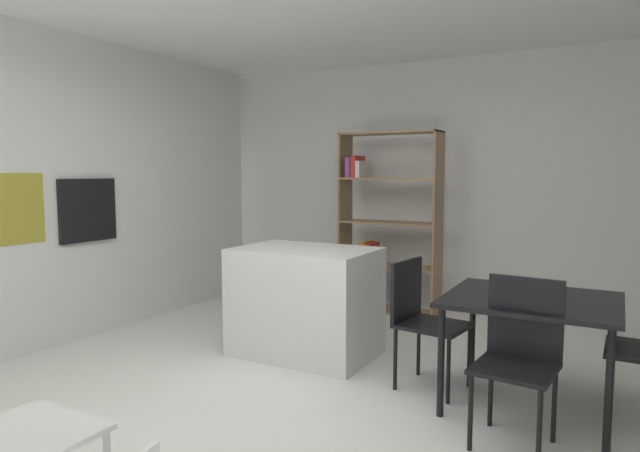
% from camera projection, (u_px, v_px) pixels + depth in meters
% --- Properties ---
extents(ground_plane, '(8.67, 8.67, 0.00)m').
position_uv_depth(ground_plane, '(274.00, 406.00, 3.61)').
color(ground_plane, silver).
extents(back_partition, '(6.22, 0.06, 2.77)m').
position_uv_depth(back_partition, '(426.00, 186.00, 6.20)').
color(back_partition, silver).
rests_on(back_partition, ground_plane).
extents(tall_cabinet_run_left, '(0.66, 5.70, 2.77)m').
position_uv_depth(tall_cabinet_run_left, '(13.00, 189.00, 4.78)').
color(tall_cabinet_run_left, silver).
rests_on(tall_cabinet_run_left, ground_plane).
extents(built_in_oven, '(0.06, 0.60, 0.58)m').
position_uv_depth(built_in_oven, '(88.00, 210.00, 5.05)').
color(built_in_oven, black).
rests_on(built_in_oven, ground_plane).
extents(kitchen_island, '(1.15, 0.78, 0.90)m').
position_uv_depth(kitchen_island, '(305.00, 301.00, 4.61)').
color(kitchen_island, silver).
rests_on(kitchen_island, ground_plane).
extents(open_bookshelf, '(1.11, 0.34, 1.97)m').
position_uv_depth(open_bookshelf, '(381.00, 229.00, 6.07)').
color(open_bookshelf, '#997551').
rests_on(open_bookshelf, ground_plane).
extents(dining_table, '(1.05, 0.94, 0.73)m').
position_uv_depth(dining_table, '(531.00, 308.00, 3.53)').
color(dining_table, black).
rests_on(dining_table, ground_plane).
extents(dining_chair_near, '(0.46, 0.46, 0.93)m').
position_uv_depth(dining_chair_near, '(520.00, 347.00, 3.10)').
color(dining_chair_near, black).
rests_on(dining_chair_near, ground_plane).
extents(dining_chair_island_side, '(0.51, 0.48, 0.91)m').
position_uv_depth(dining_chair_island_side, '(420.00, 312.00, 3.91)').
color(dining_chair_island_side, black).
rests_on(dining_chair_island_side, ground_plane).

